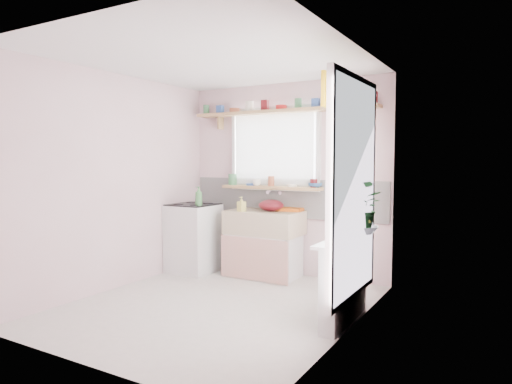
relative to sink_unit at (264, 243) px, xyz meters
The scene contains 19 objects.
room 1.31m from the sink_unit, 28.17° to the right, with size 3.20×3.20×3.20m.
sink_unit is the anchor object (origin of this frame).
cooker 0.98m from the sink_unit, 165.62° to the right, with size 0.58×0.58×0.93m.
radiator_ledge 1.82m from the sink_unit, 37.05° to the right, with size 0.22×0.95×0.78m.
windowsill 0.73m from the sink_unit, 90.00° to the left, with size 1.40×0.22×0.04m, color tan.
pine_shelf 1.70m from the sink_unit, 49.64° to the left, with size 2.52×0.24×0.04m, color tan.
shelf_crockery 1.78m from the sink_unit, 49.64° to the left, with size 2.47×0.11×0.12m.
sill_crockery 0.81m from the sink_unit, 90.00° to the left, with size 1.35×0.11×0.12m.
dish_tray 0.54m from the sink_unit, 40.12° to the left, with size 0.39×0.29×0.04m, color #DB5F13.
colander 0.50m from the sink_unit, 27.02° to the left, with size 0.32×0.32×0.15m, color #550E16.
jade_plant 1.74m from the sink_unit, 25.11° to the right, with size 0.48×0.42×0.53m, color #2A6A30.
fruit_bowl 1.68m from the sink_unit, 25.11° to the right, with size 0.32×0.32×0.08m, color silver.
herb_pot 1.69m from the sink_unit, 33.53° to the right, with size 0.10×0.07×0.19m, color #2F6C2B.
soap_bottle_sink 0.59m from the sink_unit, 138.84° to the right, with size 0.08×0.09×0.19m, color #DAD161.
sill_cup 0.80m from the sink_unit, 145.36° to the left, with size 0.11×0.11×0.09m, color white.
sill_bowl 0.99m from the sink_unit, 18.96° to the left, with size 0.18×0.18×0.06m, color #2C5A92.
shelf_vase 2.09m from the sink_unit, 12.38° to the left, with size 0.13×0.13×0.13m, color #AB6334.
cooker_bottle 1.03m from the sink_unit, 150.55° to the right, with size 0.10×0.10×0.25m, color #418244.
fruit 1.70m from the sink_unit, 24.82° to the right, with size 0.20×0.14×0.10m.
Camera 1 is at (2.66, -3.78, 1.50)m, focal length 32.00 mm.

